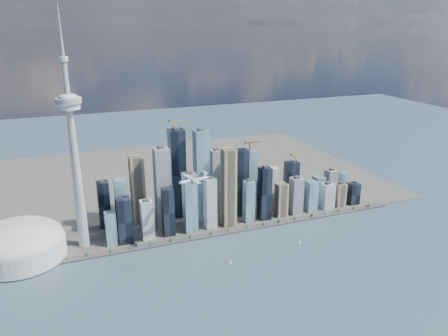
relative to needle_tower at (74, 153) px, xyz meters
name	(u,v)px	position (x,y,z in m)	size (l,w,h in m)	color
ground	(250,289)	(300.00, -310.00, -235.84)	(4000.00, 4000.00, 0.00)	#2F4652
seawall	(209,235)	(300.00, -60.00, -233.84)	(1100.00, 22.00, 4.00)	#383838
land	(166,179)	(300.00, 390.00, -234.34)	(1400.00, 900.00, 3.00)	#4C4C47
shoreline_trees	(209,233)	(300.00, -60.00, -227.06)	(960.53, 7.20, 8.80)	#3F2D1E
skyscraper_cluster	(219,190)	(359.61, 26.82, -151.13)	(736.00, 142.00, 272.01)	black
needle_tower	(74,153)	(0.00, 0.00, 0.00)	(56.00, 56.00, 550.50)	#999994
dome_stadium	(19,243)	(-140.00, -10.00, -196.40)	(200.00, 200.00, 86.00)	silver
airplane	(194,180)	(245.67, -114.70, -58.00)	(77.55, 68.89, 18.95)	white
sailboat_west	(231,262)	(300.70, -203.00, -232.69)	(7.04, 3.55, 9.81)	white
sailboat_east	(300,242)	(495.45, -177.48, -232.56)	(7.21, 4.18, 10.20)	white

